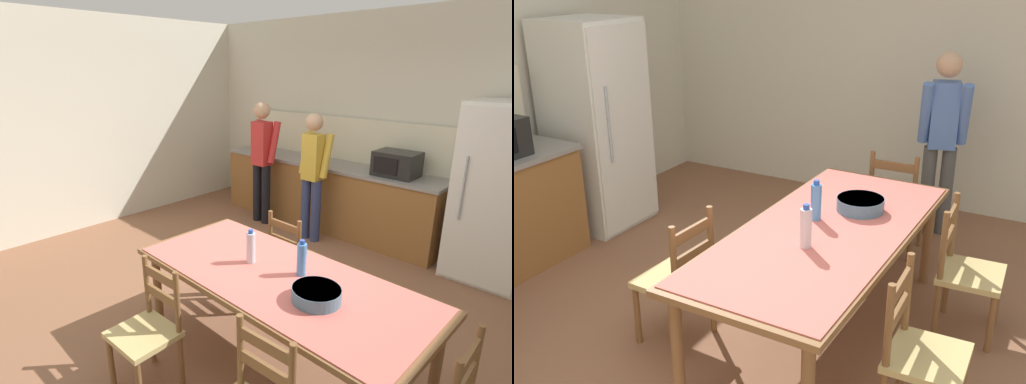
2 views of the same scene
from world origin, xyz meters
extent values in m
plane|color=brown|center=(0.00, 0.00, 0.00)|extent=(8.32, 8.32, 0.00)
cube|color=beige|center=(0.00, 2.66, 1.45)|extent=(6.52, 0.12, 2.90)
cube|color=beige|center=(-3.26, 0.00, 1.45)|extent=(0.12, 5.20, 2.90)
cube|color=brown|center=(-0.81, 2.23, 0.45)|extent=(3.28, 0.62, 0.89)
cube|color=gray|center=(-0.81, 2.23, 0.91)|extent=(3.32, 0.66, 0.04)
cube|color=#B7BCC1|center=(-1.54, 2.23, 0.92)|extent=(0.52, 0.38, 0.02)
cube|color=beige|center=(-0.81, 2.54, 1.23)|extent=(3.28, 0.03, 0.60)
cube|color=silver|center=(1.32, 2.20, 0.95)|extent=(0.74, 0.68, 1.89)
cube|color=silver|center=(1.32, 1.85, 0.95)|extent=(0.71, 0.02, 1.82)
cylinder|color=#A5AAB2|center=(1.10, 1.83, 1.04)|extent=(0.02, 0.02, 0.66)
cube|color=black|center=(0.22, 2.21, 1.08)|extent=(0.50, 0.38, 0.30)
cube|color=black|center=(0.17, 2.01, 1.08)|extent=(0.30, 0.01, 0.19)
cylinder|color=brown|center=(-0.44, -0.78, 0.36)|extent=(0.07, 0.07, 0.72)
cylinder|color=brown|center=(-0.43, 0.01, 0.36)|extent=(0.07, 0.07, 0.72)
cylinder|color=brown|center=(1.63, -0.03, 0.36)|extent=(0.07, 0.07, 0.72)
cube|color=brown|center=(0.59, -0.41, 0.74)|extent=(2.27, 1.03, 0.04)
cube|color=#D1665B|center=(0.59, -0.41, 0.76)|extent=(2.18, 0.99, 0.01)
cylinder|color=silver|center=(0.31, -0.40, 0.89)|extent=(0.07, 0.07, 0.24)
cylinder|color=#2D51B2|center=(0.31, -0.40, 1.02)|extent=(0.04, 0.04, 0.03)
cylinder|color=#4C8ED6|center=(0.71, -0.29, 0.89)|extent=(0.07, 0.07, 0.24)
cylinder|color=#2D51B2|center=(0.71, -0.29, 1.02)|extent=(0.04, 0.04, 0.03)
cylinder|color=slate|center=(0.99, -0.49, 0.81)|extent=(0.32, 0.32, 0.09)
cylinder|color=slate|center=(0.99, -0.49, 0.85)|extent=(0.31, 0.31, 0.02)
cylinder|color=brown|center=(0.29, 0.59, 0.21)|extent=(0.04, 0.04, 0.41)
cylinder|color=brown|center=(-0.07, 0.61, 0.21)|extent=(0.04, 0.04, 0.41)
cylinder|color=brown|center=(0.27, 0.25, 0.21)|extent=(0.04, 0.04, 0.41)
cylinder|color=brown|center=(-0.09, 0.27, 0.21)|extent=(0.04, 0.04, 0.41)
cube|color=tan|center=(0.10, 0.43, 0.43)|extent=(0.44, 0.42, 0.04)
cylinder|color=brown|center=(0.27, 0.25, 0.68)|extent=(0.04, 0.04, 0.46)
cylinder|color=brown|center=(-0.09, 0.27, 0.68)|extent=(0.04, 0.04, 0.46)
cube|color=brown|center=(0.09, 0.26, 0.81)|extent=(0.36, 0.04, 0.07)
cube|color=brown|center=(0.09, 0.26, 0.66)|extent=(0.36, 0.04, 0.07)
cylinder|color=brown|center=(1.88, -0.26, 0.68)|extent=(0.04, 0.04, 0.46)
cube|color=brown|center=(1.88, -0.44, 0.81)|extent=(0.03, 0.36, 0.07)
cube|color=brown|center=(1.88, -0.44, 0.66)|extent=(0.03, 0.36, 0.07)
cylinder|color=brown|center=(0.90, -1.08, 0.68)|extent=(0.04, 0.04, 0.46)
cylinder|color=brown|center=(1.26, -1.06, 0.68)|extent=(0.04, 0.04, 0.46)
cube|color=brown|center=(1.08, -1.07, 0.81)|extent=(0.36, 0.04, 0.07)
cube|color=brown|center=(1.08, -1.07, 0.66)|extent=(0.36, 0.04, 0.07)
cylinder|color=brown|center=(-0.10, -1.40, 0.21)|extent=(0.04, 0.04, 0.41)
cylinder|color=brown|center=(-0.12, -1.06, 0.21)|extent=(0.04, 0.04, 0.41)
cylinder|color=brown|center=(0.24, -1.04, 0.21)|extent=(0.04, 0.04, 0.41)
cube|color=tan|center=(0.07, -1.22, 0.43)|extent=(0.43, 0.41, 0.04)
cylinder|color=brown|center=(-0.12, -1.06, 0.68)|extent=(0.04, 0.04, 0.46)
cylinder|color=brown|center=(0.24, -1.04, 0.68)|extent=(0.04, 0.04, 0.46)
cube|color=brown|center=(0.06, -1.05, 0.81)|extent=(0.36, 0.04, 0.07)
cube|color=brown|center=(0.06, -1.05, 0.66)|extent=(0.36, 0.04, 0.07)
cylinder|color=black|center=(-1.63, 1.70, 0.43)|extent=(0.13, 0.13, 0.87)
cylinder|color=black|center=(-1.46, 1.70, 0.43)|extent=(0.13, 0.13, 0.87)
cube|color=red|center=(-1.54, 1.70, 1.17)|extent=(0.24, 0.20, 0.61)
sphere|color=tan|center=(-1.54, 1.70, 1.63)|extent=(0.23, 0.23, 0.23)
cylinder|color=red|center=(-1.71, 1.77, 1.20)|extent=(0.10, 0.23, 0.58)
cylinder|color=red|center=(-1.37, 1.77, 1.20)|extent=(0.10, 0.23, 0.58)
cylinder|color=navy|center=(-0.72, 1.68, 0.41)|extent=(0.12, 0.12, 0.83)
cylinder|color=navy|center=(-0.56, 1.68, 0.41)|extent=(0.12, 0.12, 0.83)
cube|color=gold|center=(-0.64, 1.68, 1.12)|extent=(0.23, 0.19, 0.59)
sphere|color=tan|center=(-0.64, 1.68, 1.56)|extent=(0.22, 0.22, 0.22)
cylinder|color=gold|center=(-0.80, 1.75, 1.14)|extent=(0.09, 0.22, 0.56)
cylinder|color=gold|center=(-0.48, 1.75, 1.14)|extent=(0.09, 0.22, 0.56)
camera|label=1|loc=(2.26, -2.37, 2.20)|focal=28.00mm
camera|label=2|loc=(-2.57, -1.74, 2.34)|focal=42.00mm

